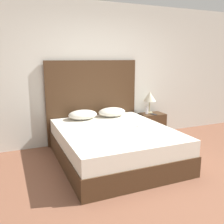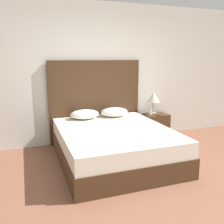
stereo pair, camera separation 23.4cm
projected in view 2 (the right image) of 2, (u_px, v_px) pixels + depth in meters
The scene contains 11 objects.
ground_plane at pixel (155, 191), 3.17m from camera, with size 16.00×16.00×0.00m, color brown.
wall_back at pixel (101, 74), 4.94m from camera, with size 10.00×0.06×2.70m.
bed at pixel (114, 145), 4.08m from camera, with size 1.74×2.08×0.55m.
headboard at pixel (96, 102), 4.94m from camera, with size 1.83×0.05×1.61m.
pillow_left at pixel (85, 114), 4.63m from camera, with size 0.53×0.39×0.17m.
pillow_right at pixel (114, 112), 4.82m from camera, with size 0.53×0.39×0.17m.
phone_on_bed at pixel (138, 126), 4.17m from camera, with size 0.15×0.16×0.01m.
nightstand at pixel (155, 126), 5.27m from camera, with size 0.50×0.36×0.51m.
table_lamp at pixel (153, 97), 5.20m from camera, with size 0.26×0.26×0.45m.
phone_on_nightstand at pixel (157, 115), 5.13m from camera, with size 0.09×0.16×0.01m.
toiletry_bottle at pixel (150, 111), 5.18m from camera, with size 0.06×0.06×0.16m.
Camera 2 is at (-1.48, -2.53, 1.67)m, focal length 40.00 mm.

